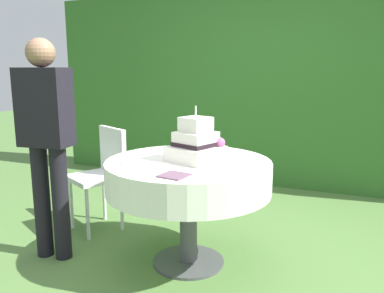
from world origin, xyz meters
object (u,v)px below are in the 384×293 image
(wedding_cake, at_px, (196,144))
(standing_person, at_px, (46,135))
(garden_chair, at_px, (103,168))
(serving_plate_left, at_px, (128,163))
(serving_plate_far, at_px, (200,150))
(cake_table, at_px, (188,177))
(napkin_stack, at_px, (174,175))
(serving_plate_near, at_px, (244,164))

(wedding_cake, height_order, standing_person, standing_person)
(garden_chair, bearing_deg, serving_plate_left, -42.86)
(serving_plate_far, relative_size, garden_chair, 0.13)
(cake_table, distance_m, garden_chair, 1.01)
(serving_plate_far, xyz_separation_m, napkin_stack, (0.13, -0.75, -0.00))
(serving_plate_near, distance_m, serving_plate_left, 0.77)
(wedding_cake, distance_m, serving_plate_near, 0.36)
(napkin_stack, distance_m, garden_chair, 1.29)
(cake_table, xyz_separation_m, standing_person, (-0.98, -0.29, 0.28))
(wedding_cake, distance_m, serving_plate_left, 0.48)
(cake_table, relative_size, napkin_stack, 7.29)
(wedding_cake, height_order, garden_chair, wedding_cake)
(standing_person, bearing_deg, garden_chair, 87.92)
(serving_plate_near, height_order, serving_plate_left, same)
(serving_plate_near, relative_size, garden_chair, 0.12)
(serving_plate_far, xyz_separation_m, serving_plate_left, (-0.28, -0.59, 0.00))
(cake_table, distance_m, serving_plate_near, 0.41)
(serving_plate_far, relative_size, napkin_stack, 0.75)
(serving_plate_far, bearing_deg, napkin_stack, -79.85)
(napkin_stack, bearing_deg, serving_plate_far, 100.15)
(serving_plate_near, bearing_deg, cake_table, -176.68)
(cake_table, bearing_deg, garden_chair, 160.90)
(cake_table, height_order, serving_plate_near, serving_plate_near)
(napkin_stack, bearing_deg, standing_person, 173.95)
(napkin_stack, bearing_deg, garden_chair, 144.62)
(napkin_stack, bearing_deg, cake_table, 101.53)
(serving_plate_near, height_order, serving_plate_far, same)
(serving_plate_far, xyz_separation_m, standing_person, (-0.92, -0.64, 0.16))
(wedding_cake, relative_size, serving_plate_left, 3.60)
(serving_plate_near, bearing_deg, garden_chair, 167.16)
(cake_table, height_order, napkin_stack, napkin_stack)
(standing_person, bearing_deg, cake_table, 16.73)
(serving_plate_left, bearing_deg, cake_table, 36.95)
(wedding_cake, distance_m, napkin_stack, 0.44)
(wedding_cake, bearing_deg, serving_plate_left, -145.27)
(serving_plate_far, distance_m, garden_chair, 0.93)
(serving_plate_near, bearing_deg, napkin_stack, -126.03)
(serving_plate_far, xyz_separation_m, garden_chair, (-0.90, -0.01, -0.23))
(cake_table, distance_m, wedding_cake, 0.24)
(cake_table, height_order, garden_chair, garden_chair)
(cake_table, relative_size, serving_plate_near, 10.85)
(standing_person, bearing_deg, serving_plate_left, 3.98)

